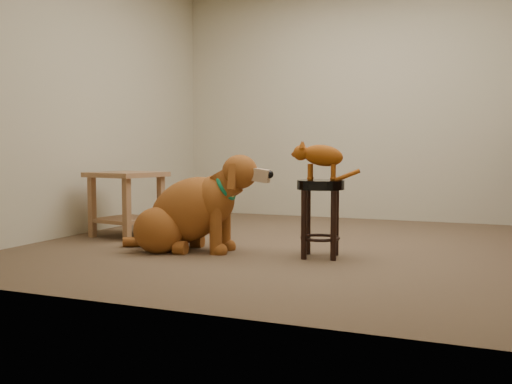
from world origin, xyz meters
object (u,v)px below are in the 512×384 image
at_px(golden_retriever, 190,212).
at_px(tabby_kitten, 319,157).
at_px(padded_stool, 320,203).
at_px(side_table, 127,194).

relative_size(golden_retriever, tabby_kitten, 2.62).
distance_m(padded_stool, golden_retriever, 0.98).
relative_size(padded_stool, side_table, 0.86).
xyz_separation_m(padded_stool, side_table, (-1.85, 0.34, -0.01)).
relative_size(padded_stool, tabby_kitten, 1.17).
distance_m(padded_stool, tabby_kitten, 0.32).
distance_m(side_table, golden_retriever, 0.98).
bearing_deg(padded_stool, golden_retriever, -174.05).
distance_m(golden_retriever, tabby_kitten, 1.06).
xyz_separation_m(side_table, golden_retriever, (0.87, -0.44, -0.08)).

